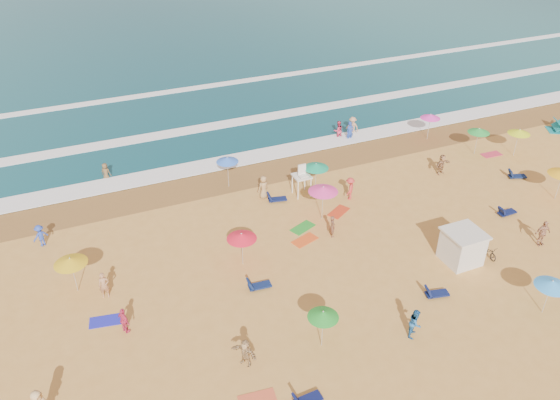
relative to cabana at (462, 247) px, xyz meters
name	(u,v)px	position (x,y,z in m)	size (l,w,h in m)	color
ground	(325,269)	(-7.92, 2.49, -1.00)	(220.00, 220.00, 0.00)	gold
wet_sand	(251,174)	(-7.92, 14.99, -0.99)	(220.00, 220.00, 0.00)	olive
surf_foam	(217,129)	(-7.92, 23.81, -0.90)	(200.00, 18.70, 0.05)	white
cabana	(462,247)	(0.00, 0.00, 0.00)	(2.00, 2.00, 2.00)	silver
cabana_roof	(465,233)	(0.00, 0.00, 1.06)	(2.20, 2.20, 0.12)	silver
bicycle	(488,251)	(1.90, -0.30, -0.60)	(0.53, 1.53, 0.80)	black
lifeguard_stand	(302,182)	(-5.61, 10.74, 0.05)	(1.20, 1.20, 2.10)	white
beach_umbrellas	(348,221)	(-5.79, 3.77, 1.13)	(50.61, 25.30, 0.74)	#139B6B
loungers	(395,281)	(-4.76, -0.20, -0.83)	(40.99, 19.83, 0.34)	#101550
towels	(318,294)	(-9.28, 0.65, -0.98)	(49.77, 21.16, 0.03)	#D25E1A
beachgoers	(292,218)	(-7.96, 7.12, -0.21)	(30.84, 25.39, 2.11)	tan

